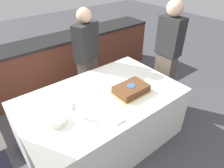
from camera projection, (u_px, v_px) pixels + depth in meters
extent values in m
plane|color=#424247|center=(103.00, 138.00, 2.80)|extent=(14.00, 14.00, 0.00)
cube|color=#5B2D1E|center=(48.00, 66.00, 3.64)|extent=(4.40, 0.55, 0.88)
cube|color=black|center=(44.00, 42.00, 3.39)|extent=(4.40, 0.58, 0.04)
cube|color=white|center=(102.00, 119.00, 2.59)|extent=(1.94, 1.19, 0.75)
cube|color=gold|center=(131.00, 92.00, 2.44)|extent=(0.44, 0.31, 0.00)
cube|color=#56331C|center=(131.00, 89.00, 2.42)|extent=(0.40, 0.27, 0.09)
cylinder|color=#2D5BB7|center=(131.00, 86.00, 2.39)|extent=(0.10, 0.10, 0.00)
cylinder|color=white|center=(57.00, 120.00, 1.99)|extent=(0.20, 0.20, 0.07)
cylinder|color=white|center=(75.00, 116.00, 2.09)|extent=(0.06, 0.06, 0.00)
cylinder|color=white|center=(75.00, 113.00, 2.06)|extent=(0.01, 0.01, 0.08)
cylinder|color=white|center=(74.00, 106.00, 2.01)|extent=(0.05, 0.05, 0.10)
cylinder|color=white|center=(116.00, 80.00, 2.67)|extent=(0.22, 0.22, 0.00)
cube|color=white|center=(118.00, 119.00, 2.03)|extent=(0.12, 0.11, 0.02)
cube|color=#4C4238|center=(89.00, 81.00, 3.27)|extent=(0.37, 0.27, 0.82)
cube|color=black|center=(86.00, 42.00, 2.90)|extent=(0.44, 0.33, 0.54)
sphere|color=#D8AD89|center=(84.00, 15.00, 2.69)|extent=(0.21, 0.21, 0.21)
cube|color=#4C4238|center=(163.00, 81.00, 3.15)|extent=(0.16, 0.28, 0.95)
cube|color=black|center=(170.00, 36.00, 2.74)|extent=(0.20, 0.33, 0.53)
sphere|color=#D8AD89|center=(175.00, 8.00, 2.54)|extent=(0.22, 0.22, 0.22)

